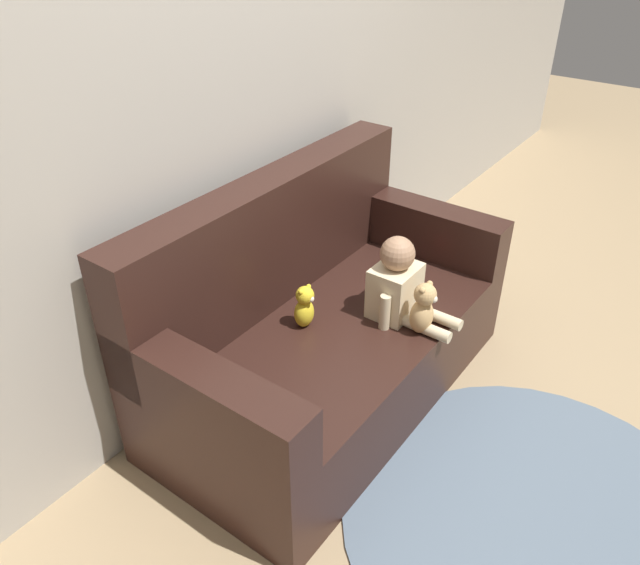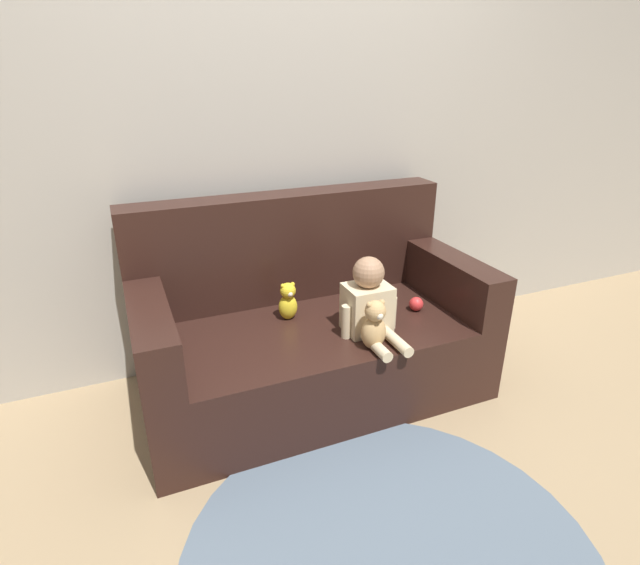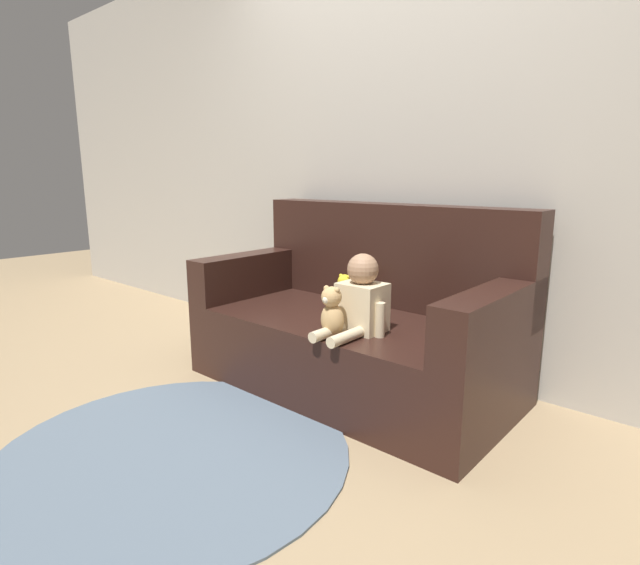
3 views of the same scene
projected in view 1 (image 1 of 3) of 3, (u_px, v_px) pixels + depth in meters
name	position (u px, v px, depth m)	size (l,w,h in m)	color
ground_plane	(333.00, 390.00, 2.81)	(12.00, 12.00, 0.00)	#9E8460
wall_back	(227.00, 79.00, 2.36)	(8.00, 0.05, 2.60)	#ADA89E
couch	(320.00, 327.00, 2.67)	(1.63, 0.84, 0.94)	black
person_baby	(399.00, 285.00, 2.56)	(0.28, 0.37, 0.36)	beige
teddy_bear_brown	(423.00, 308.00, 2.47)	(0.11, 0.10, 0.23)	tan
plush_toy_side	(304.00, 307.00, 2.51)	(0.09, 0.09, 0.19)	yellow
toy_ball	(414.00, 267.00, 2.89)	(0.07, 0.07, 0.07)	red
floor_rug	(538.00, 521.00, 2.23)	(1.41, 1.41, 0.01)	slate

